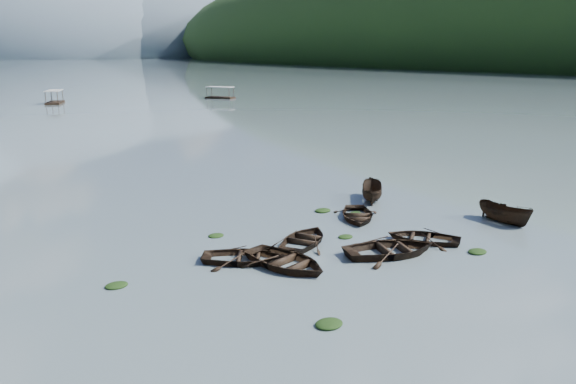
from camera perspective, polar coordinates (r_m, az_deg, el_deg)
ground_plane at (r=26.75m, az=14.89°, el=-9.42°), size 2400.00×2400.00×0.00m
haze_mtn_c at (r=929.42m, az=-25.17°, el=12.31°), size 520.00×520.00×260.00m
haze_mtn_d at (r=976.45m, az=-14.48°, el=13.21°), size 520.00×520.00×220.00m
rowboat_0 at (r=28.26m, az=-0.25°, el=-7.60°), size 4.42×5.47×1.00m
rowboat_1 at (r=31.53m, az=1.70°, el=-5.25°), size 5.27×4.85×0.89m
rowboat_3 at (r=32.81m, az=13.58°, el=-4.86°), size 4.71×4.98×0.84m
rowboat_4 at (r=30.35m, az=10.38°, el=-6.28°), size 5.94×5.06×1.04m
rowboat_5 at (r=37.78m, az=21.10°, el=-2.90°), size 1.45×3.79×1.46m
rowboat_6 at (r=29.00m, az=-4.47°, el=-7.06°), size 5.30×5.03×0.89m
rowboat_7 at (r=36.31m, az=7.02°, el=-2.70°), size 4.90×5.18×0.87m
rowboat_8 at (r=40.84m, az=8.45°, el=-0.83°), size 3.68×3.86×1.50m
weed_clump_0 at (r=22.73m, az=4.18°, el=-13.36°), size 1.17×0.96×0.26m
weed_clump_1 at (r=32.66m, az=5.87°, el=-4.62°), size 0.92×0.73×0.20m
weed_clump_2 at (r=31.79m, az=18.68°, el=-5.86°), size 1.09×0.88×0.24m
weed_clump_3 at (r=37.36m, az=6.86°, el=-2.20°), size 0.81×0.69×0.18m
weed_clump_4 at (r=38.74m, az=22.35°, el=-2.61°), size 1.16×0.92×0.24m
weed_clump_5 at (r=27.21m, az=-17.02°, el=-9.16°), size 1.06×0.85×0.22m
weed_clump_6 at (r=32.96m, az=-7.32°, el=-4.48°), size 0.95×0.79×0.20m
weed_clump_7 at (r=37.68m, az=3.55°, el=-1.98°), size 1.14×0.91×0.25m
pontoon_centre at (r=123.30m, az=-22.59°, el=8.29°), size 5.08×7.15×2.53m
pontoon_right at (r=127.32m, az=-6.89°, el=9.42°), size 5.73×6.80×2.45m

